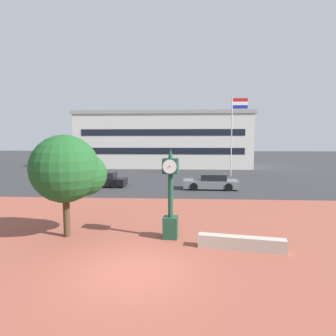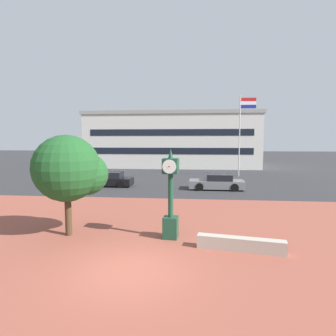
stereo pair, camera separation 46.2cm
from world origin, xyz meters
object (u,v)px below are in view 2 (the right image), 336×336
object	(u,v)px
plaza_tree	(71,170)
civic_building	(174,140)
street_clock	(171,199)
flagpole_primary	(242,127)
car_street_near	(217,183)
car_street_mid	(110,180)

from	to	relation	value
plaza_tree	civic_building	distance (m)	34.54
street_clock	flagpole_primary	world-z (taller)	flagpole_primary
flagpole_primary	plaza_tree	bearing A→B (deg)	-116.00
plaza_tree	car_street_near	size ratio (longest dim) A/B	0.95
car_street_near	car_street_mid	size ratio (longest dim) A/B	1.08
car_street_mid	flagpole_primary	size ratio (longest dim) A/B	0.46
street_clock	car_street_near	distance (m)	12.57
car_street_near	plaza_tree	bearing A→B (deg)	151.27
street_clock	civic_building	bearing A→B (deg)	99.26
street_clock	flagpole_primary	bearing A→B (deg)	78.92
car_street_near	civic_building	size ratio (longest dim) A/B	0.18
civic_building	car_street_near	bearing A→B (deg)	-76.37
car_street_near	flagpole_primary	bearing A→B (deg)	-18.75
street_clock	plaza_tree	world-z (taller)	plaza_tree
plaza_tree	car_street_near	xyz separation A→B (m)	(7.05, 12.18, -2.26)
car_street_mid	civic_building	bearing A→B (deg)	-9.87
car_street_near	street_clock	bearing A→B (deg)	168.41
street_clock	civic_building	xyz separation A→B (m)	(-2.61, 34.50, 2.46)
flagpole_primary	street_clock	bearing A→B (deg)	-106.02
car_street_near	car_street_mid	xyz separation A→B (m)	(-9.42, 0.74, -0.00)
plaza_tree	street_clock	bearing A→B (deg)	-0.32
street_clock	car_street_mid	xyz separation A→B (m)	(-6.62, 12.95, -1.11)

